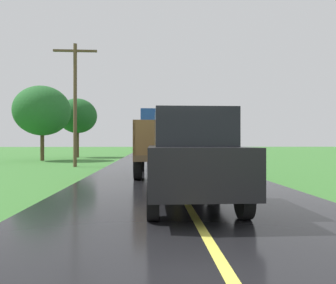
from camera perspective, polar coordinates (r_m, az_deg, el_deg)
The scene contains 6 objects.
banana_truck_near at distance 13.13m, azimuth -0.57°, elevation 0.30°, with size 2.38×5.82×2.80m.
banana_truck_far at distance 23.92m, azimuth -1.10°, elevation 0.06°, with size 2.38×5.81×2.80m.
utility_pole_roadside at distance 18.12m, azimuth -17.10°, elevation 7.72°, with size 2.45×0.20×7.00m.
roadside_tree_near_left at distance 25.11m, azimuth -22.61°, elevation 5.45°, with size 4.21×4.21×5.71m.
roadside_tree_mid_right at distance 29.47m, azimuth -16.69°, elevation 4.72°, with size 3.57×3.57×5.49m.
following_car at distance 6.30m, azimuth 4.12°, elevation -2.85°, with size 1.74×4.10×1.92m.
Camera 1 is at (-0.75, -2.21, 1.37)m, focal length 32.34 mm.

